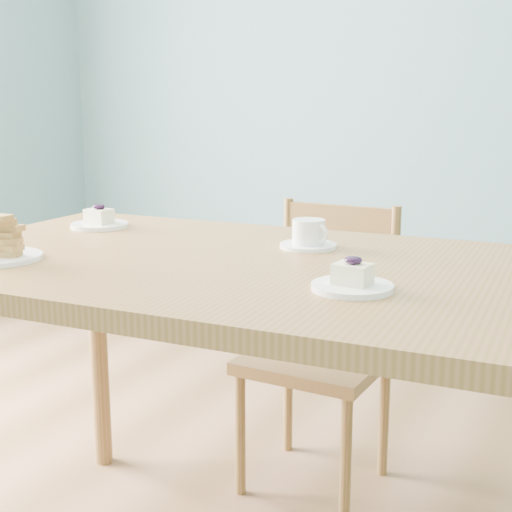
# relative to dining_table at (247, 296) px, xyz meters

# --- Properties ---
(room) EXTENTS (5.01, 5.01, 2.71)m
(room) POSITION_rel_dining_table_xyz_m (-0.16, 0.03, 0.59)
(room) COLOR #8A5D40
(room) RESTS_ON ground
(dining_table) EXTENTS (1.61, 0.97, 0.84)m
(dining_table) POSITION_rel_dining_table_xyz_m (0.00, 0.00, 0.00)
(dining_table) COLOR #8F5E36
(dining_table) RESTS_ON ground
(dining_chair) EXTENTS (0.41, 0.39, 0.88)m
(dining_chair) POSITION_rel_dining_table_xyz_m (-0.05, 0.58, -0.30)
(dining_chair) COLOR #8F5E36
(dining_chair) RESTS_ON ground
(cheesecake_plate_near) EXTENTS (0.16, 0.16, 0.07)m
(cheesecake_plate_near) POSITION_rel_dining_table_xyz_m (0.30, -0.14, 0.10)
(cheesecake_plate_near) COLOR white
(cheesecake_plate_near) RESTS_ON dining_table
(cheesecake_plate_far) EXTENTS (0.16, 0.16, 0.07)m
(cheesecake_plate_far) POSITION_rel_dining_table_xyz_m (-0.58, 0.19, 0.10)
(cheesecake_plate_far) COLOR white
(cheesecake_plate_far) RESTS_ON dining_table
(coffee_cup) EXTENTS (0.14, 0.14, 0.07)m
(coffee_cup) POSITION_rel_dining_table_xyz_m (0.07, 0.19, 0.11)
(coffee_cup) COLOR white
(coffee_cup) RESTS_ON dining_table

